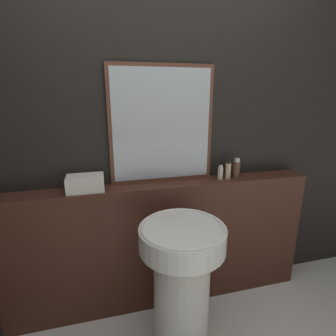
# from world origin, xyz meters

# --- Properties ---
(wall_back) EXTENTS (8.00, 0.06, 2.50)m
(wall_back) POSITION_xyz_m (0.00, 1.39, 1.25)
(wall_back) COLOR black
(wall_back) RESTS_ON ground_plane
(vanity_counter) EXTENTS (2.23, 0.18, 0.96)m
(vanity_counter) POSITION_xyz_m (0.00, 1.27, 0.48)
(vanity_counter) COLOR #422319
(vanity_counter) RESTS_ON ground_plane
(pedestal_sink) EXTENTS (0.50, 0.50, 0.85)m
(pedestal_sink) POSITION_xyz_m (0.01, 0.85, 0.49)
(pedestal_sink) COLOR silver
(pedestal_sink) RESTS_ON ground_plane
(mirror) EXTENTS (0.73, 0.03, 0.80)m
(mirror) POSITION_xyz_m (0.01, 1.34, 1.36)
(mirror) COLOR #563323
(mirror) RESTS_ON vanity_counter
(towel_stack) EXTENTS (0.23, 0.15, 0.10)m
(towel_stack) POSITION_xyz_m (-0.52, 1.27, 1.01)
(towel_stack) COLOR silver
(towel_stack) RESTS_ON vanity_counter
(shampoo_bottle) EXTENTS (0.04, 0.04, 0.10)m
(shampoo_bottle) POSITION_xyz_m (0.44, 1.27, 1.01)
(shampoo_bottle) COLOR beige
(shampoo_bottle) RESTS_ON vanity_counter
(conditioner_bottle) EXTENTS (0.04, 0.04, 0.14)m
(conditioner_bottle) POSITION_xyz_m (0.50, 1.27, 1.03)
(conditioner_bottle) COLOR #C6B284
(conditioner_bottle) RESTS_ON vanity_counter
(lotion_bottle) EXTENTS (0.05, 0.05, 0.15)m
(lotion_bottle) POSITION_xyz_m (0.56, 1.27, 1.03)
(lotion_bottle) COLOR #4C3823
(lotion_bottle) RESTS_ON vanity_counter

